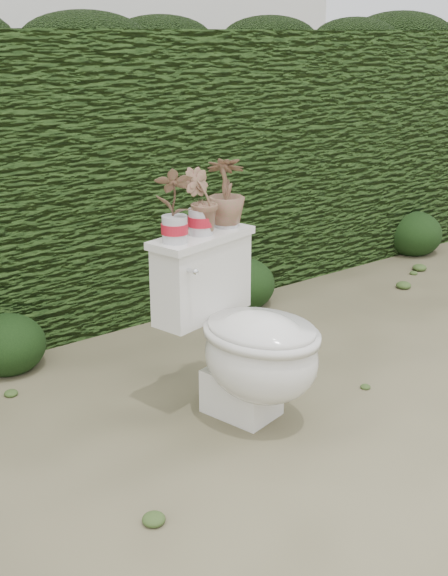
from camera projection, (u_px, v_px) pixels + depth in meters
ground at (254, 401)px, 3.28m from camera, size 60.00×60.00×0.00m
hedge at (81, 175)px, 4.21m from camera, size 8.00×1.00×1.60m
toilet at (246, 340)px, 3.05m from camera, size 0.60×0.76×0.78m
potted_plant_left at (174, 207)px, 2.88m from camera, size 0.19×0.17×0.29m
potted_plant_center at (201, 204)px, 3.00m from camera, size 0.19×0.18×0.26m
potted_plant_right at (226, 194)px, 3.12m from camera, size 0.23×0.23×0.29m
liriope_clump_1 at (6, 339)px, 3.56m from camera, size 0.38×0.38×0.31m
liriope_clump_2 at (242, 279)px, 4.40m from camera, size 0.40×0.40×0.32m
liriope_clump_3 at (413, 230)px, 5.46m from camera, size 0.43×0.43×0.35m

